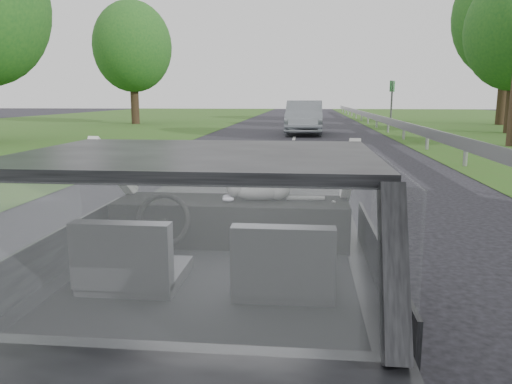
% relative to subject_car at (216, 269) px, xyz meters
% --- Properties ---
extents(ground, '(140.00, 140.00, 0.00)m').
position_rel_subject_car_xyz_m(ground, '(0.00, 0.00, -0.72)').
color(ground, '#393843').
rests_on(ground, ground).
extents(subject_car, '(1.80, 4.00, 1.45)m').
position_rel_subject_car_xyz_m(subject_car, '(0.00, 0.00, 0.00)').
color(subject_car, black).
rests_on(subject_car, ground).
extents(dashboard, '(1.58, 0.45, 0.30)m').
position_rel_subject_car_xyz_m(dashboard, '(0.00, 0.62, 0.12)').
color(dashboard, black).
rests_on(dashboard, subject_car).
extents(driver_seat, '(0.50, 0.72, 0.42)m').
position_rel_subject_car_xyz_m(driver_seat, '(-0.40, -0.29, 0.16)').
color(driver_seat, black).
rests_on(driver_seat, subject_car).
extents(passenger_seat, '(0.50, 0.72, 0.42)m').
position_rel_subject_car_xyz_m(passenger_seat, '(0.40, -0.29, 0.16)').
color(passenger_seat, black).
rests_on(passenger_seat, subject_car).
extents(steering_wheel, '(0.36, 0.36, 0.04)m').
position_rel_subject_car_xyz_m(steering_wheel, '(-0.40, 0.33, 0.20)').
color(steering_wheel, black).
rests_on(steering_wheel, dashboard).
extents(cat, '(0.56, 0.25, 0.24)m').
position_rel_subject_car_xyz_m(cat, '(0.19, 0.63, 0.35)').
color(cat, gray).
rests_on(cat, dashboard).
extents(guardrail, '(0.05, 90.00, 0.32)m').
position_rel_subject_car_xyz_m(guardrail, '(4.30, 10.00, -0.15)').
color(guardrail, '#AAABAC').
rests_on(guardrail, ground).
extents(other_car, '(1.87, 4.67, 1.53)m').
position_rel_subject_car_xyz_m(other_car, '(0.39, 20.66, 0.04)').
color(other_car, '#98A0AB').
rests_on(other_car, ground).
extents(highway_sign, '(0.51, 1.00, 2.62)m').
position_rel_subject_car_xyz_m(highway_sign, '(5.43, 27.58, 0.58)').
color(highway_sign, '#177126').
rests_on(highway_sign, ground).
extents(tree_3, '(7.08, 7.08, 9.86)m').
position_rel_subject_car_xyz_m(tree_3, '(12.34, 29.57, 4.20)').
color(tree_3, '#1C521D').
rests_on(tree_3, ground).
extents(tree_6, '(5.37, 5.37, 7.32)m').
position_rel_subject_car_xyz_m(tree_6, '(-10.33, 28.38, 2.93)').
color(tree_6, '#1C521D').
rests_on(tree_6, ground).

